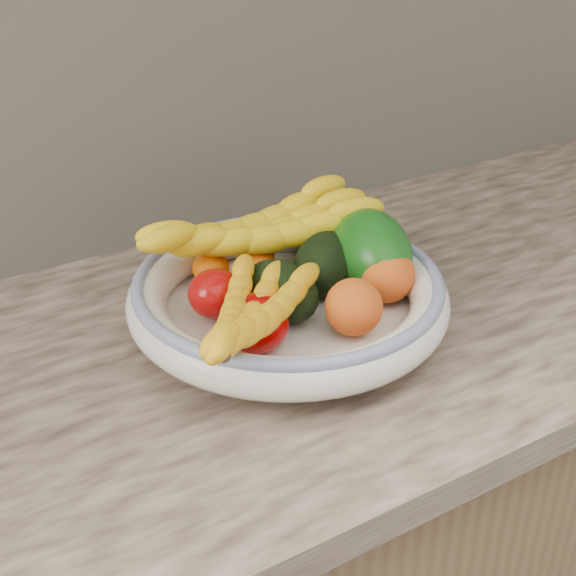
# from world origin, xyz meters

# --- Properties ---
(kitchen_counter) EXTENTS (2.44, 0.66, 1.40)m
(kitchen_counter) POSITION_xyz_m (0.00, 1.69, 0.46)
(kitchen_counter) COLOR brown
(kitchen_counter) RESTS_ON ground
(fruit_bowl) EXTENTS (0.39, 0.39, 0.08)m
(fruit_bowl) POSITION_xyz_m (0.00, 1.66, 0.95)
(fruit_bowl) COLOR white
(fruit_bowl) RESTS_ON kitchen_counter
(clementine_back_left) EXTENTS (0.05, 0.05, 0.04)m
(clementine_back_left) POSITION_xyz_m (-0.05, 1.76, 0.95)
(clementine_back_left) COLOR #FF6E05
(clementine_back_left) RESTS_ON fruit_bowl
(clementine_back_right) EXTENTS (0.06, 0.06, 0.04)m
(clementine_back_right) POSITION_xyz_m (0.02, 1.77, 0.95)
(clementine_back_right) COLOR #FF6B05
(clementine_back_right) RESTS_ON fruit_bowl
(clementine_back_mid) EXTENTS (0.05, 0.05, 0.05)m
(clementine_back_mid) POSITION_xyz_m (0.00, 1.74, 0.95)
(clementine_back_mid) COLOR #F25505
(clementine_back_mid) RESTS_ON fruit_bowl
(tomato_left) EXTENTS (0.09, 0.09, 0.06)m
(tomato_left) POSITION_xyz_m (-0.08, 1.69, 0.96)
(tomato_left) COLOR #A20808
(tomato_left) RESTS_ON fruit_bowl
(tomato_near_left) EXTENTS (0.08, 0.08, 0.07)m
(tomato_near_left) POSITION_xyz_m (-0.07, 1.61, 0.96)
(tomato_near_left) COLOR #A70000
(tomato_near_left) RESTS_ON fruit_bowl
(avocado_center) EXTENTS (0.09, 0.12, 0.07)m
(avocado_center) POSITION_xyz_m (-0.02, 1.65, 0.96)
(avocado_center) COLOR black
(avocado_center) RESTS_ON fruit_bowl
(avocado_right) EXTENTS (0.14, 0.13, 0.08)m
(avocado_right) POSITION_xyz_m (0.07, 1.68, 0.96)
(avocado_right) COLOR black
(avocado_right) RESTS_ON fruit_bowl
(green_mango) EXTENTS (0.15, 0.17, 0.13)m
(green_mango) POSITION_xyz_m (0.12, 1.66, 0.98)
(green_mango) COLOR #0F4E0E
(green_mango) RESTS_ON fruit_bowl
(peach_front) EXTENTS (0.08, 0.08, 0.07)m
(peach_front) POSITION_xyz_m (0.04, 1.57, 0.97)
(peach_front) COLOR orange
(peach_front) RESTS_ON fruit_bowl
(peach_right) EXTENTS (0.09, 0.09, 0.07)m
(peach_right) POSITION_xyz_m (0.11, 1.61, 0.97)
(peach_right) COLOR orange
(peach_right) RESTS_ON fruit_bowl
(banana_bunch_back) EXTENTS (0.34, 0.14, 0.09)m
(banana_bunch_back) POSITION_xyz_m (0.01, 1.75, 0.99)
(banana_bunch_back) COLOR yellow
(banana_bunch_back) RESTS_ON fruit_bowl
(banana_bunch_front) EXTENTS (0.26, 0.25, 0.07)m
(banana_bunch_front) POSITION_xyz_m (-0.09, 1.59, 0.98)
(banana_bunch_front) COLOR yellow
(banana_bunch_front) RESTS_ON fruit_bowl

